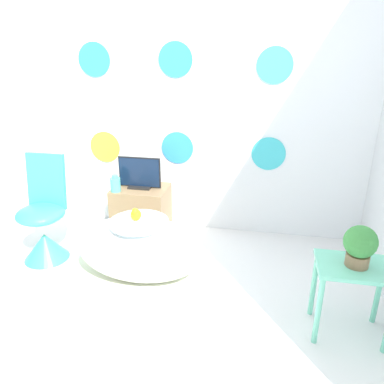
{
  "coord_description": "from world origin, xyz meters",
  "views": [
    {
      "loc": [
        0.74,
        -1.41,
        1.63
      ],
      "look_at": [
        0.29,
        0.86,
        0.72
      ],
      "focal_mm": 35.0,
      "sensor_mm": 36.0,
      "label": 1
    }
  ],
  "objects_px": {
    "chair": "(44,228)",
    "potted_plant_left": "(360,245)",
    "bathtub": "(140,248)",
    "vase": "(115,184)",
    "tv": "(140,175)"
  },
  "relations": [
    {
      "from": "chair",
      "to": "vase",
      "type": "height_order",
      "value": "chair"
    },
    {
      "from": "tv",
      "to": "chair",
      "type": "bearing_deg",
      "value": -136.91
    },
    {
      "from": "bathtub",
      "to": "potted_plant_left",
      "type": "distance_m",
      "value": 1.49
    },
    {
      "from": "bathtub",
      "to": "vase",
      "type": "height_order",
      "value": "vase"
    },
    {
      "from": "chair",
      "to": "potted_plant_left",
      "type": "relative_size",
      "value": 3.48
    },
    {
      "from": "potted_plant_left",
      "to": "vase",
      "type": "bearing_deg",
      "value": 153.85
    },
    {
      "from": "chair",
      "to": "potted_plant_left",
      "type": "distance_m",
      "value": 2.32
    },
    {
      "from": "vase",
      "to": "potted_plant_left",
      "type": "height_order",
      "value": "potted_plant_left"
    },
    {
      "from": "tv",
      "to": "vase",
      "type": "height_order",
      "value": "tv"
    },
    {
      "from": "bathtub",
      "to": "vase",
      "type": "distance_m",
      "value": 0.75
    },
    {
      "from": "tv",
      "to": "potted_plant_left",
      "type": "distance_m",
      "value": 1.92
    },
    {
      "from": "bathtub",
      "to": "vase",
      "type": "relative_size",
      "value": 6.27
    },
    {
      "from": "chair",
      "to": "vase",
      "type": "xyz_separation_m",
      "value": [
        0.44,
        0.46,
        0.24
      ]
    },
    {
      "from": "potted_plant_left",
      "to": "tv",
      "type": "bearing_deg",
      "value": 148.07
    },
    {
      "from": "bathtub",
      "to": "chair",
      "type": "bearing_deg",
      "value": 172.62
    }
  ]
}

